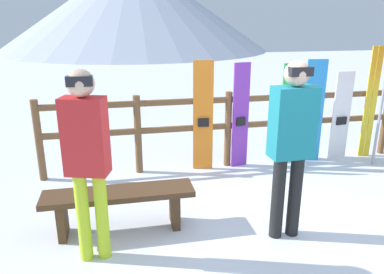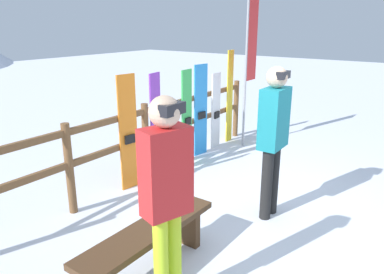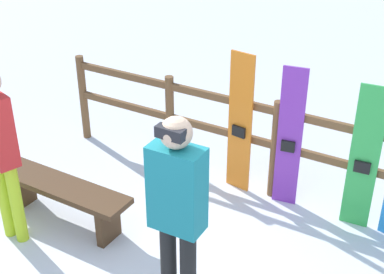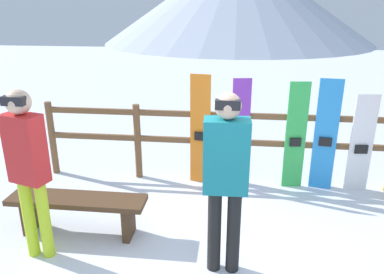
# 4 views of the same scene
# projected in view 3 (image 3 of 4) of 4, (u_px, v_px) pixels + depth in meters

# --- Properties ---
(fence) EXTENTS (5.42, 0.10, 1.13)m
(fence) POSITION_uv_depth(u_px,v_px,m) (276.00, 141.00, 5.63)
(fence) COLOR brown
(fence) RESTS_ON ground
(bench) EXTENTS (1.55, 0.36, 0.46)m
(bench) POSITION_uv_depth(u_px,v_px,m) (62.00, 193.00, 5.36)
(bench) COLOR #4C331E
(bench) RESTS_ON ground
(person_teal) EXTENTS (0.41, 0.24, 1.79)m
(person_teal) POSITION_uv_depth(u_px,v_px,m) (177.00, 206.00, 3.95)
(person_teal) COLOR black
(person_teal) RESTS_ON ground
(snowboard_orange) EXTENTS (0.29, 0.08, 1.60)m
(snowboard_orange) POSITION_uv_depth(u_px,v_px,m) (240.00, 124.00, 5.71)
(snowboard_orange) COLOR orange
(snowboard_orange) RESTS_ON ground
(snowboard_purple) EXTENTS (0.26, 0.09, 1.56)m
(snowboard_purple) POSITION_uv_depth(u_px,v_px,m) (289.00, 139.00, 5.47)
(snowboard_purple) COLOR purple
(snowboard_purple) RESTS_ON ground
(snowboard_green) EXTENTS (0.28, 0.07, 1.53)m
(snowboard_green) POSITION_uv_depth(u_px,v_px,m) (364.00, 160.00, 5.13)
(snowboard_green) COLOR green
(snowboard_green) RESTS_ON ground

